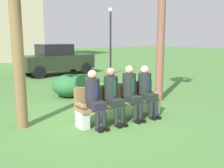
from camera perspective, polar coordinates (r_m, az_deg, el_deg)
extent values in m
plane|color=#457437|center=(6.46, -2.30, -7.96)|extent=(80.00, 80.00, 0.00)
cube|color=#99754C|center=(6.32, 1.95, -4.44)|extent=(2.31, 0.44, 0.07)
cube|color=#99754C|center=(6.41, 1.01, -1.83)|extent=(2.31, 0.06, 0.45)
cube|color=#99754C|center=(5.75, -7.28, -4.64)|extent=(0.08, 0.44, 0.06)
cube|color=#99754C|center=(6.96, 9.56, -2.04)|extent=(0.08, 0.44, 0.06)
cube|color=silver|center=(5.88, -6.67, -7.96)|extent=(0.20, 0.37, 0.38)
cube|color=silver|center=(7.01, 9.11, -4.97)|extent=(0.20, 0.37, 0.38)
cube|color=#23232D|center=(5.75, -3.49, -4.76)|extent=(0.32, 0.38, 0.16)
cylinder|color=#23232D|center=(5.65, -3.22, -8.29)|extent=(0.11, 0.11, 0.45)
cylinder|color=#23232D|center=(5.72, -1.81, -8.03)|extent=(0.11, 0.11, 0.45)
cube|color=black|center=(5.66, -2.90, -10.28)|extent=(0.09, 0.22, 0.07)
cube|color=black|center=(5.74, -1.49, -9.99)|extent=(0.09, 0.22, 0.07)
cylinder|color=#23232D|center=(5.84, -4.43, -1.36)|extent=(0.34, 0.34, 0.53)
cube|color=navy|center=(5.70, -3.65, -1.45)|extent=(0.05, 0.01, 0.34)
sphere|color=tan|center=(5.78, -4.48, 2.13)|extent=(0.21, 0.21, 0.21)
cube|color=#1E2823|center=(6.00, 0.70, -4.10)|extent=(0.32, 0.38, 0.16)
cylinder|color=#1E2823|center=(5.90, 1.05, -7.47)|extent=(0.11, 0.11, 0.45)
cylinder|color=#1E2823|center=(5.98, 2.34, -7.21)|extent=(0.11, 0.11, 0.45)
cube|color=black|center=(5.91, 1.37, -9.37)|extent=(0.09, 0.22, 0.07)
cube|color=black|center=(6.00, 2.66, -9.08)|extent=(0.09, 0.22, 0.07)
cylinder|color=#1E2823|center=(6.09, -0.27, -0.76)|extent=(0.34, 0.34, 0.55)
cube|color=#144C3D|center=(5.95, 0.57, -0.83)|extent=(0.05, 0.01, 0.35)
sphere|color=#9E7556|center=(6.03, -0.28, 2.69)|extent=(0.21, 0.21, 0.21)
cube|color=#1E2823|center=(6.31, 4.84, -3.42)|extent=(0.32, 0.38, 0.16)
cylinder|color=#1E2823|center=(6.20, 5.28, -6.60)|extent=(0.11, 0.11, 0.45)
cylinder|color=#1E2823|center=(6.29, 6.44, -6.36)|extent=(0.11, 0.11, 0.45)
cube|color=black|center=(6.21, 5.59, -8.41)|extent=(0.09, 0.22, 0.07)
cube|color=black|center=(6.31, 6.74, -8.14)|extent=(0.09, 0.22, 0.07)
cylinder|color=#1E2823|center=(6.39, 3.86, -0.15)|extent=(0.34, 0.34, 0.57)
cube|color=#144C3D|center=(6.25, 4.75, -0.21)|extent=(0.05, 0.01, 0.37)
sphere|color=tan|center=(6.33, 3.90, 3.23)|extent=(0.21, 0.21, 0.21)
cube|color=#1E2823|center=(6.62, 8.31, -2.83)|extent=(0.32, 0.38, 0.16)
cylinder|color=#1E2823|center=(6.51, 8.80, -5.85)|extent=(0.11, 0.11, 0.45)
cylinder|color=#1E2823|center=(6.61, 9.85, -5.63)|extent=(0.11, 0.11, 0.45)
cube|color=black|center=(6.52, 9.10, -7.58)|extent=(0.09, 0.22, 0.07)
cube|color=black|center=(6.62, 10.15, -7.32)|extent=(0.09, 0.22, 0.07)
cylinder|color=#1E2823|center=(6.70, 7.32, 0.14)|extent=(0.34, 0.34, 0.54)
cube|color=navy|center=(6.57, 8.25, 0.10)|extent=(0.05, 0.01, 0.35)
sphere|color=beige|center=(6.64, 7.40, 3.23)|extent=(0.21, 0.21, 0.21)
cylinder|color=brown|center=(8.26, 10.90, 9.68)|extent=(0.25, 0.25, 3.90)
cylinder|color=brown|center=(5.94, -20.48, 7.55)|extent=(0.25, 0.25, 3.61)
ellipsoid|color=#19662A|center=(9.15, -6.27, -0.16)|extent=(1.16, 1.06, 0.72)
ellipsoid|color=#286132|center=(8.90, -9.37, -0.33)|extent=(1.26, 1.15, 0.79)
ellipsoid|color=#1B762D|center=(8.64, -0.99, -1.11)|extent=(0.98, 0.89, 0.61)
cube|color=#232D1E|center=(14.33, -12.19, 4.87)|extent=(4.03, 1.91, 0.76)
cube|color=black|center=(14.22, -12.85, 7.55)|extent=(1.82, 1.51, 0.60)
cylinder|color=black|center=(15.68, -8.88, 4.05)|extent=(0.65, 0.20, 0.64)
cylinder|color=black|center=(14.34, -5.85, 3.53)|extent=(0.65, 0.20, 0.64)
cylinder|color=black|center=(14.57, -18.32, 3.16)|extent=(0.65, 0.20, 0.64)
cylinder|color=black|center=(13.12, -16.02, 2.53)|extent=(0.65, 0.20, 0.64)
cylinder|color=black|center=(14.05, -0.33, 9.00)|extent=(0.10, 0.10, 3.36)
sphere|color=white|center=(14.12, -0.34, 16.32)|extent=(0.24, 0.24, 0.24)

